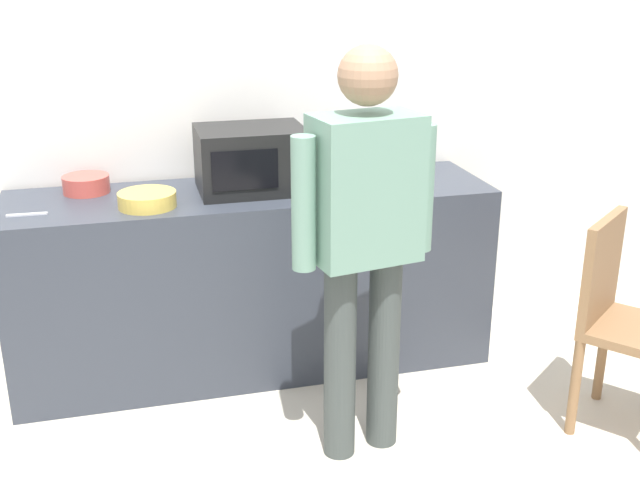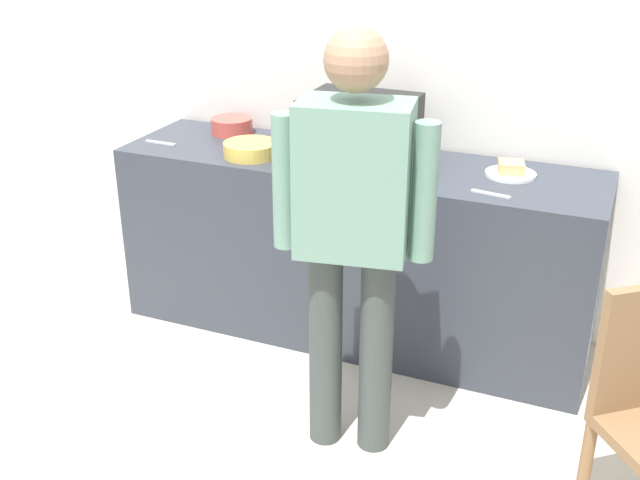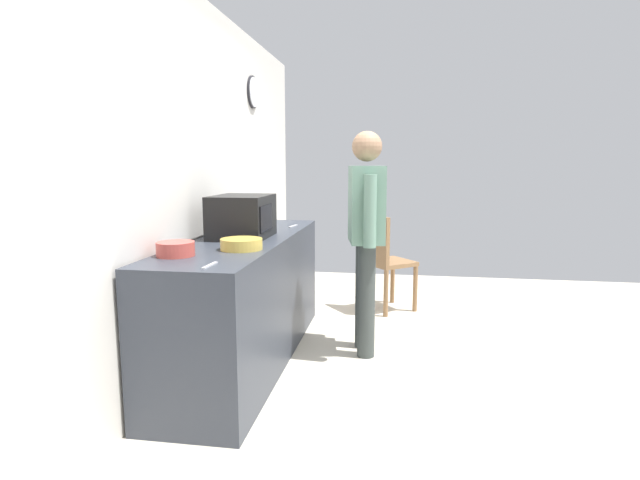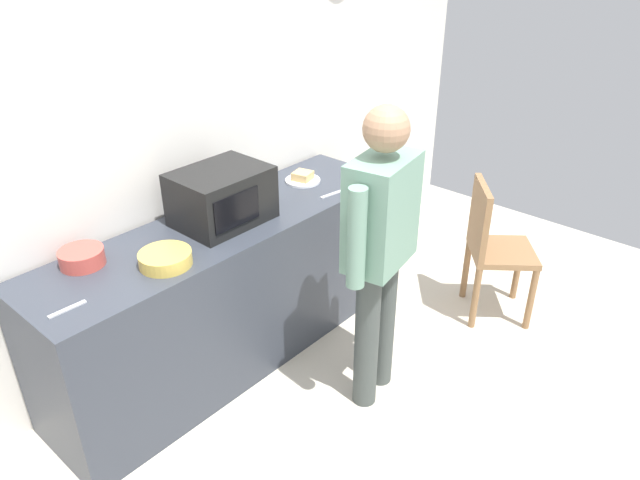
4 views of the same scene
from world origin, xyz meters
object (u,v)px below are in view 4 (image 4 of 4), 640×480
object	(u,v)px
cereal_bowl	(82,257)
fork_utensil	(67,309)
salad_bowl	(165,259)
wooden_chair	(492,245)
spoon_utensil	(332,194)
person_standing	(380,241)
microwave	(222,196)
sandwich_plate	(303,178)

from	to	relation	value
cereal_bowl	fork_utensil	bearing A→B (deg)	-129.13
salad_bowl	wooden_chair	size ratio (longest dim) A/B	0.27
fork_utensil	spoon_utensil	size ratio (longest dim) A/B	1.00
person_standing	wooden_chair	distance (m)	1.21
microwave	salad_bowl	bearing A→B (deg)	-162.96
person_standing	wooden_chair	world-z (taller)	person_standing
microwave	person_standing	xyz separation A→B (m)	(0.29, -0.86, -0.08)
sandwich_plate	wooden_chair	distance (m)	1.30
spoon_utensil	wooden_chair	world-z (taller)	wooden_chair
salad_bowl	person_standing	bearing A→B (deg)	-42.05
sandwich_plate	person_standing	size ratio (longest dim) A/B	0.13
salad_bowl	fork_utensil	bearing A→B (deg)	179.33
salad_bowl	cereal_bowl	distance (m)	0.40
person_standing	fork_utensil	bearing A→B (deg)	151.11
microwave	person_standing	bearing A→B (deg)	-71.35
salad_bowl	wooden_chair	bearing A→B (deg)	-23.12
cereal_bowl	fork_utensil	xyz separation A→B (m)	(-0.24, -0.30, -0.04)
fork_utensil	spoon_utensil	world-z (taller)	same
spoon_utensil	person_standing	size ratio (longest dim) A/B	0.10
sandwich_plate	spoon_utensil	distance (m)	0.27
person_standing	wooden_chair	xyz separation A→B (m)	(1.12, -0.10, -0.45)
spoon_utensil	cereal_bowl	bearing A→B (deg)	165.19
microwave	person_standing	size ratio (longest dim) A/B	0.30
fork_utensil	cereal_bowl	bearing A→B (deg)	50.87
fork_utensil	microwave	bearing A→B (deg)	8.26
sandwich_plate	fork_utensil	bearing A→B (deg)	-173.55
spoon_utensil	person_standing	bearing A→B (deg)	-120.56
microwave	spoon_utensil	size ratio (longest dim) A/B	2.94
fork_utensil	spoon_utensil	xyz separation A→B (m)	(1.67, -0.08, 0.00)
fork_utensil	person_standing	world-z (taller)	person_standing
cereal_bowl	person_standing	distance (m)	1.46
salad_bowl	sandwich_plate	bearing A→B (deg)	9.44
microwave	fork_utensil	distance (m)	1.02
salad_bowl	person_standing	distance (m)	1.06
fork_utensil	person_standing	xyz separation A→B (m)	(1.29, -0.71, 0.06)
person_standing	wooden_chair	bearing A→B (deg)	-5.31
sandwich_plate	salad_bowl	distance (m)	1.21
microwave	person_standing	world-z (taller)	person_standing
cereal_bowl	person_standing	xyz separation A→B (m)	(1.05, -1.01, 0.03)
microwave	person_standing	distance (m)	0.91
microwave	cereal_bowl	world-z (taller)	microwave
cereal_bowl	fork_utensil	world-z (taller)	cereal_bowl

